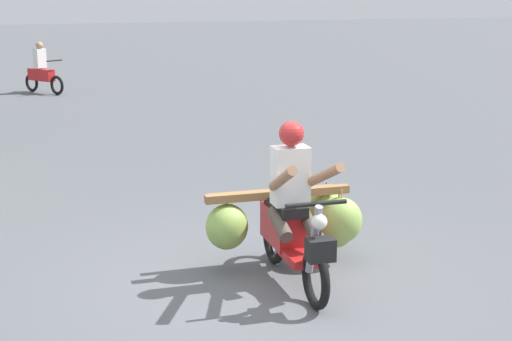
# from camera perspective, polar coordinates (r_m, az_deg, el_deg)

# --- Properties ---
(ground_plane) EXTENTS (120.00, 120.00, 0.00)m
(ground_plane) POSITION_cam_1_polar(r_m,az_deg,el_deg) (7.24, -0.37, -8.95)
(ground_plane) COLOR #56595E
(motorbike_main_loaded) EXTENTS (1.66, 1.80, 1.58)m
(motorbike_main_loaded) POSITION_cam_1_polar(r_m,az_deg,el_deg) (7.55, 3.39, -3.56)
(motorbike_main_loaded) COLOR black
(motorbike_main_loaded) RESTS_ON ground
(motorbike_distant_ahead_left) EXTENTS (0.95, 1.42, 1.40)m
(motorbike_distant_ahead_left) POSITION_cam_1_polar(r_m,az_deg,el_deg) (21.65, -15.88, 7.14)
(motorbike_distant_ahead_left) COLOR black
(motorbike_distant_ahead_left) RESTS_ON ground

